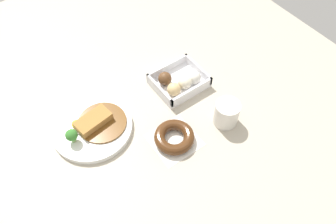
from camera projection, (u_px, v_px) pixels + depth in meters
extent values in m
plane|color=#B2A893|center=(128.00, 109.00, 1.08)|extent=(1.60, 1.60, 0.00)
cylinder|color=white|center=(92.00, 127.00, 1.03)|extent=(0.25, 0.25, 0.02)
cylinder|color=brown|center=(102.00, 122.00, 1.03)|extent=(0.15, 0.15, 0.01)
cube|color=#A87538|center=(93.00, 120.00, 1.01)|extent=(0.12, 0.07, 0.02)
cylinder|color=white|center=(77.00, 126.00, 1.02)|extent=(0.06, 0.06, 0.00)
ellipsoid|color=yellow|center=(76.00, 124.00, 1.01)|extent=(0.03, 0.03, 0.02)
cylinder|color=#8CB766|center=(73.00, 139.00, 0.98)|extent=(0.01, 0.01, 0.02)
sphere|color=#387A2D|center=(71.00, 135.00, 0.97)|extent=(0.04, 0.04, 0.04)
cube|color=white|center=(179.00, 83.00, 1.14)|extent=(0.17, 0.14, 0.01)
cube|color=white|center=(159.00, 90.00, 1.09)|extent=(0.01, 0.14, 0.03)
cube|color=white|center=(198.00, 69.00, 1.15)|extent=(0.01, 0.14, 0.03)
cube|color=white|center=(192.00, 92.00, 1.09)|extent=(0.17, 0.01, 0.03)
cube|color=white|center=(167.00, 67.00, 1.15)|extent=(0.17, 0.01, 0.03)
sphere|color=#DBB77A|center=(174.00, 89.00, 1.09)|extent=(0.05, 0.05, 0.05)
sphere|color=#EFE5C6|center=(185.00, 82.00, 1.10)|extent=(0.05, 0.05, 0.05)
sphere|color=silver|center=(194.00, 77.00, 1.12)|extent=(0.05, 0.05, 0.05)
sphere|color=brown|center=(165.00, 79.00, 1.11)|extent=(0.05, 0.05, 0.05)
cube|color=white|center=(174.00, 140.00, 1.01)|extent=(0.14, 0.14, 0.00)
torus|color=#4C2B14|center=(174.00, 137.00, 1.00)|extent=(0.12, 0.12, 0.03)
cylinder|color=silver|center=(226.00, 113.00, 1.02)|extent=(0.08, 0.08, 0.08)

